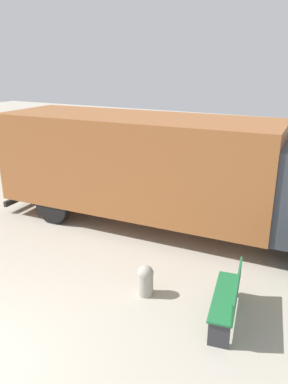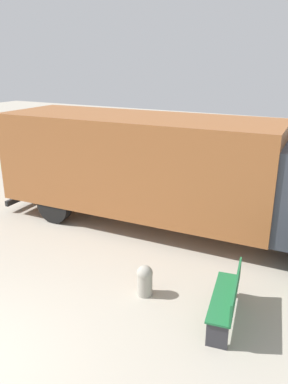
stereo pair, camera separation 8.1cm
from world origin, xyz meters
TOP-DOWN VIEW (x-y plane):
  - delivery_truck at (0.62, 6.32)m, footprint 9.65×2.89m
  - park_bench at (3.26, 3.25)m, footprint 0.66×1.60m
  - bollard_near_bench at (1.64, 3.24)m, footprint 0.31×0.31m

SIDE VIEW (x-z plane):
  - bollard_near_bench at x=1.64m, z-range 0.02..0.64m
  - park_bench at x=3.26m, z-range 0.04..0.89m
  - delivery_truck at x=0.62m, z-range 0.19..3.13m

